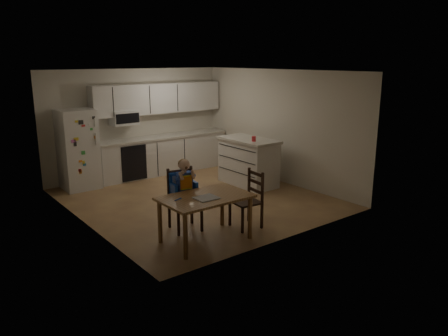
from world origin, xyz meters
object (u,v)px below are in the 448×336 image
Objects in this scene: chair_booster at (184,187)px; chair_side at (251,195)px; kitchen_island at (248,162)px; dining_table at (205,202)px; refrigerator at (78,149)px; red_cup at (254,139)px.

chair_side is at bearing -21.71° from chair_booster.
chair_side is (0.94, -0.58, -0.18)m from chair_booster.
chair_booster is (-2.53, -1.33, 0.19)m from kitchen_island.
refrigerator is at bearing 97.27° from dining_table.
refrigerator is 4.19m from chair_side.
dining_table is 0.63m from chair_booster.
chair_booster reaches higher than dining_table.
refrigerator is 1.79× the size of chair_side.
kitchen_island is at bearing -33.35° from refrigerator.
red_cup is 2.65m from chair_booster.
dining_table is at bearing -142.49° from kitchen_island.
chair_booster is 1.24× the size of chair_side.
red_cup reaches higher than kitchen_island.
kitchen_island is (3.05, -2.00, -0.33)m from refrigerator.
red_cup is 0.08× the size of dining_table.
kitchen_island is 1.05× the size of dining_table.
refrigerator is 1.27× the size of dining_table.
chair_booster is at bearing 89.20° from dining_table.
dining_table is at bearing -145.82° from red_cup.
chair_side is at bearing -132.62° from red_cup.
red_cup is at bearing -38.32° from refrigerator.
chair_side is (-1.48, -1.60, -0.55)m from red_cup.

